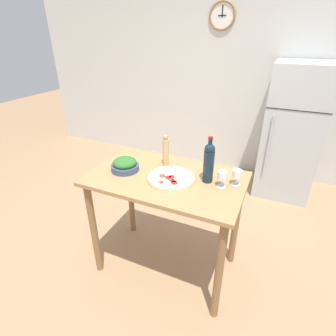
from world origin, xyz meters
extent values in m
plane|color=#9E7A56|center=(0.00, 0.00, 0.00)|extent=(14.00, 14.00, 0.00)
cube|color=silver|center=(0.00, 2.23, 1.30)|extent=(6.40, 0.06, 2.60)
torus|color=#997047|center=(-0.22, 2.19, 2.07)|extent=(0.35, 0.03, 0.35)
cylinder|color=white|center=(-0.22, 2.20, 2.07)|extent=(0.30, 0.01, 0.30)
cube|color=black|center=(-0.22, 2.19, 2.07)|extent=(0.10, 0.01, 0.01)
cube|color=black|center=(-0.22, 2.19, 2.11)|extent=(0.01, 0.01, 0.13)
cube|color=#B7BCC1|center=(0.85, 1.82, 0.80)|extent=(0.64, 0.72, 1.60)
cube|color=black|center=(0.85, 1.46, 1.15)|extent=(0.63, 0.01, 0.01)
cylinder|color=#B2B2B7|center=(0.63, 1.45, 0.72)|extent=(0.02, 0.02, 0.72)
cube|color=#A87A4C|center=(0.00, 0.00, 0.90)|extent=(1.17, 0.70, 0.03)
cylinder|color=olive|center=(-0.52, -0.29, 0.44)|extent=(0.06, 0.06, 0.88)
cylinder|color=olive|center=(0.52, -0.29, 0.44)|extent=(0.06, 0.06, 0.88)
cylinder|color=olive|center=(-0.52, 0.29, 0.44)|extent=(0.06, 0.06, 0.88)
cylinder|color=olive|center=(0.52, 0.29, 0.44)|extent=(0.06, 0.06, 0.88)
cylinder|color=#142833|center=(0.30, 0.07, 1.04)|extent=(0.08, 0.08, 0.24)
sphere|color=#142833|center=(0.30, 0.07, 1.17)|extent=(0.07, 0.07, 0.07)
cylinder|color=#142833|center=(0.30, 0.07, 1.21)|extent=(0.03, 0.03, 0.07)
cylinder|color=maroon|center=(0.30, 0.07, 1.25)|extent=(0.03, 0.03, 0.02)
cylinder|color=silver|center=(0.41, 0.04, 0.92)|extent=(0.07, 0.07, 0.00)
cylinder|color=silver|center=(0.41, 0.04, 0.95)|extent=(0.01, 0.01, 0.06)
cylinder|color=white|center=(0.41, 0.04, 1.01)|extent=(0.06, 0.06, 0.06)
cylinder|color=maroon|center=(0.41, 0.04, 0.98)|extent=(0.06, 0.06, 0.01)
cylinder|color=silver|center=(0.50, 0.10, 0.92)|extent=(0.07, 0.07, 0.00)
cylinder|color=silver|center=(0.50, 0.10, 0.95)|extent=(0.01, 0.01, 0.06)
cylinder|color=white|center=(0.50, 0.10, 1.01)|extent=(0.06, 0.06, 0.06)
cylinder|color=maroon|center=(0.50, 0.10, 0.98)|extent=(0.06, 0.06, 0.01)
cylinder|color=tan|center=(-0.09, 0.18, 1.03)|extent=(0.05, 0.05, 0.22)
sphere|color=tan|center=(-0.09, 0.18, 1.16)|extent=(0.04, 0.04, 0.04)
cylinder|color=#384C6B|center=(-0.34, -0.03, 0.94)|extent=(0.22, 0.22, 0.05)
ellipsoid|color=#2D6628|center=(-0.34, -0.03, 0.98)|extent=(0.19, 0.19, 0.08)
cylinder|color=beige|center=(0.06, -0.03, 0.93)|extent=(0.34, 0.34, 0.02)
torus|color=beige|center=(0.06, -0.03, 0.94)|extent=(0.34, 0.34, 0.02)
cylinder|color=red|center=(0.06, -0.06, 0.94)|extent=(0.05, 0.05, 0.01)
cylinder|color=red|center=(0.11, -0.09, 0.94)|extent=(0.05, 0.05, 0.01)
cylinder|color=red|center=(0.06, -0.02, 0.94)|extent=(0.04, 0.04, 0.01)
cylinder|color=red|center=(0.02, -0.12, 0.94)|extent=(0.03, 0.03, 0.01)
cylinder|color=red|center=(-0.01, -0.04, 0.94)|extent=(0.04, 0.04, 0.01)
cylinder|color=red|center=(0.03, -0.04, 0.94)|extent=(0.05, 0.05, 0.01)
cylinder|color=red|center=(0.09, -0.08, 0.94)|extent=(0.04, 0.04, 0.01)
camera|label=1|loc=(0.72, -1.56, 1.89)|focal=28.00mm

